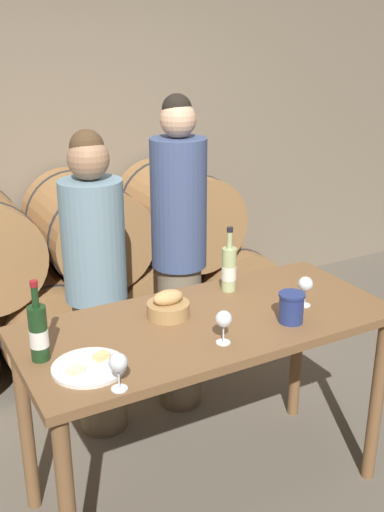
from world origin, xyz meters
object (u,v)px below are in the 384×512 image
Objects in this scene: person_right at (179,256)px; wine_glass_far_left at (118,364)px; tasting_table at (208,345)px; wine_bottle_red at (39,333)px; wine_glass_left at (224,320)px; cheese_plate at (89,367)px; person_left at (96,286)px; wine_bottle_white at (229,269)px; wine_glass_center at (305,285)px; blue_crock at (291,306)px; bread_basket at (168,306)px.

person_right reaches higher than wine_glass_far_left.
wine_bottle_red is (-0.73, 0.02, 0.24)m from tasting_table.
wine_bottle_red is 0.72m from wine_glass_left.
wine_bottle_red is 0.24m from cheese_plate.
person_left is (-0.25, 0.74, 0.06)m from tasting_table.
person_right reaches higher than wine_bottle_white.
wine_bottle_white is at bearing -89.01° from person_right.
cheese_plate is at bearing -48.67° from wine_bottle_red.
wine_glass_left reaches higher than cheese_plate.
wine_glass_left is (0.68, -0.23, -0.01)m from wine_bottle_red.
person_left reaches higher than wine_glass_center.
person_left is 11.81× the size of wine_glass_left.
person_left reaches higher than wine_glass_far_left.
wine_glass_center is at bearing -49.21° from person_left.
wine_bottle_white is 0.43m from blue_crock.
wine_bottle_red reaches higher than wine_glass_left.
wine_glass_left is at bearing -107.20° from person_right.
person_right is 1.22m from cheese_plate.
cheese_plate is (-0.85, -0.37, -0.10)m from wine_bottle_white.
wine_glass_far_left is at bearing -75.54° from cheese_plate.
wine_bottle_red reaches higher than wine_glass_far_left.
person_right reaches higher than blue_crock.
bread_basket is at bearing 9.39° from wine_bottle_red.
cheese_plate is at bearing 176.97° from blue_crock.
wine_glass_center reaches higher than cheese_plate.
person_right is at bearing 53.27° from wine_glass_far_left.
wine_bottle_white reaches higher than wine_glass_center.
wine_bottle_white is 2.26× the size of wine_glass_center.
wine_glass_left is (-0.30, -0.44, -0.01)m from wine_bottle_white.
wine_glass_far_left is at bearing -171.14° from blue_crock.
wine_bottle_white reaches higher than tasting_table.
wine_bottle_red is at bearing -123.84° from person_left.
tasting_table is 0.77m from wine_bottle_red.
wine_bottle_white is (0.01, -0.51, 0.10)m from person_right.
person_right is 12.83× the size of wine_glass_center.
wine_glass_center is (0.51, 0.12, 0.00)m from wine_glass_left.
bread_basket is 1.33× the size of wine_glass_center.
wine_bottle_red is at bearing -143.53° from person_right.
blue_crock is at bearing -59.09° from person_left.
cheese_plate is at bearing 104.46° from wine_glass_far_left.
blue_crock is (0.31, -0.19, 0.20)m from tasting_table.
person_right is 0.73m from bread_basket.
person_right is (0.49, -0.00, 0.08)m from person_left.
person_right is at bearing 93.86° from blue_crock.
blue_crock is at bearing -34.54° from bread_basket.
wine_bottle_white is at bearing -45.27° from person_left.
wine_bottle_red reaches higher than cheese_plate.
bread_basket is (-0.44, 0.30, -0.03)m from blue_crock.
wine_glass_far_left is 1.00× the size of wine_glass_center.
wine_glass_far_left reaches higher than tasting_table.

